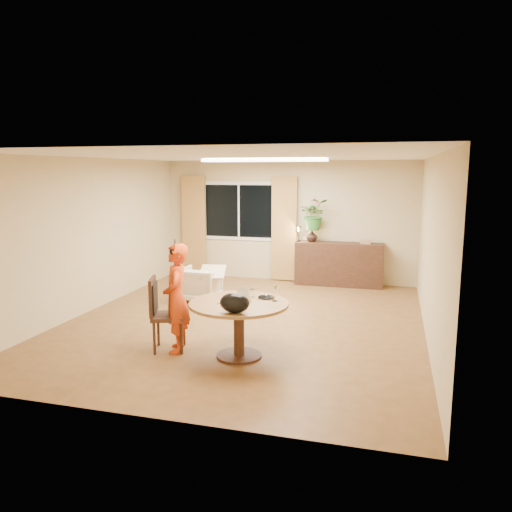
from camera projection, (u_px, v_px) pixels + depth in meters
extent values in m
plane|color=brown|center=(245.00, 322.00, 7.96)|extent=(6.50, 6.50, 0.00)
plane|color=white|center=(244.00, 156.00, 7.52)|extent=(6.50, 6.50, 0.00)
plane|color=tan|center=(287.00, 221.00, 10.83)|extent=(5.50, 0.00, 5.50)
plane|color=tan|center=(89.00, 235.00, 8.47)|extent=(0.00, 6.50, 6.50)
plane|color=tan|center=(431.00, 249.00, 7.02)|extent=(0.00, 6.50, 6.50)
cube|color=white|center=(239.00, 211.00, 11.07)|extent=(1.70, 0.02, 1.30)
cube|color=black|center=(239.00, 211.00, 11.06)|extent=(1.55, 0.01, 1.15)
cube|color=white|center=(239.00, 211.00, 11.06)|extent=(0.04, 0.01, 1.15)
cube|color=olive|center=(194.00, 226.00, 11.33)|extent=(0.55, 0.08, 2.25)
cube|color=olive|center=(284.00, 229.00, 10.78)|extent=(0.55, 0.08, 2.25)
cube|color=white|center=(264.00, 160.00, 8.67)|extent=(2.20, 0.35, 0.05)
cylinder|color=brown|center=(239.00, 304.00, 6.35)|extent=(1.28, 1.28, 0.04)
cylinder|color=black|center=(239.00, 331.00, 6.42)|extent=(0.14, 0.14, 0.69)
cylinder|color=black|center=(239.00, 355.00, 6.47)|extent=(0.59, 0.59, 0.03)
imported|color=red|center=(176.00, 298.00, 6.57)|extent=(0.61, 0.50, 1.45)
imported|color=beige|center=(200.00, 284.00, 9.22)|extent=(0.68, 0.70, 0.63)
cube|color=black|center=(339.00, 264.00, 10.44)|extent=(1.81, 0.44, 0.91)
imported|color=black|center=(312.00, 236.00, 10.50)|extent=(0.27, 0.27, 0.25)
imported|color=#2E5E23|center=(314.00, 214.00, 10.41)|extent=(0.70, 0.64, 0.66)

